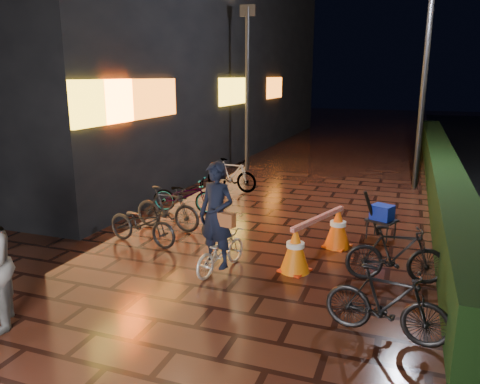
% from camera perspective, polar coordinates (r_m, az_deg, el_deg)
% --- Properties ---
extents(ground, '(80.00, 80.00, 0.00)m').
position_cam_1_polar(ground, '(7.61, -0.04, -10.22)').
color(ground, '#381911').
rests_on(ground, ground).
extents(hedge, '(0.70, 20.00, 1.00)m').
position_cam_1_polar(hedge, '(14.78, 23.26, 2.64)').
color(hedge, black).
rests_on(hedge, ground).
extents(storefront_block, '(12.09, 22.00, 9.00)m').
position_cam_1_polar(storefront_block, '(21.62, -14.02, 17.26)').
color(storefront_block, black).
rests_on(storefront_block, ground).
extents(lamp_post_hedge, '(0.53, 0.29, 5.72)m').
position_cam_1_polar(lamp_post_hedge, '(13.94, 21.59, 13.15)').
color(lamp_post_hedge, black).
rests_on(lamp_post_hedge, ground).
extents(lamp_post_sf, '(0.51, 0.15, 5.29)m').
position_cam_1_polar(lamp_post_sf, '(15.63, 0.91, 13.22)').
color(lamp_post_sf, black).
rests_on(lamp_post_sf, ground).
extents(cyclist, '(0.74, 1.34, 1.83)m').
position_cam_1_polar(cyclist, '(7.54, -2.65, -4.91)').
color(cyclist, silver).
rests_on(cyclist, ground).
extents(traffic_barrier, '(1.02, 1.91, 0.78)m').
position_cam_1_polar(traffic_barrier, '(8.28, 9.49, -5.47)').
color(traffic_barrier, orange).
rests_on(traffic_barrier, ground).
extents(cart_assembly, '(0.70, 0.60, 0.99)m').
position_cam_1_polar(cart_assembly, '(9.49, 16.83, -2.61)').
color(cart_assembly, black).
rests_on(cart_assembly, ground).
extents(parked_bikes_storefront, '(1.86, 5.19, 0.91)m').
position_cam_1_polar(parked_bikes_storefront, '(10.60, -6.77, -0.81)').
color(parked_bikes_storefront, black).
rests_on(parked_bikes_storefront, ground).
extents(parked_bikes_hedge, '(1.60, 2.36, 0.91)m').
position_cam_1_polar(parked_bikes_hedge, '(6.84, 17.99, -9.70)').
color(parked_bikes_hedge, black).
rests_on(parked_bikes_hedge, ground).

